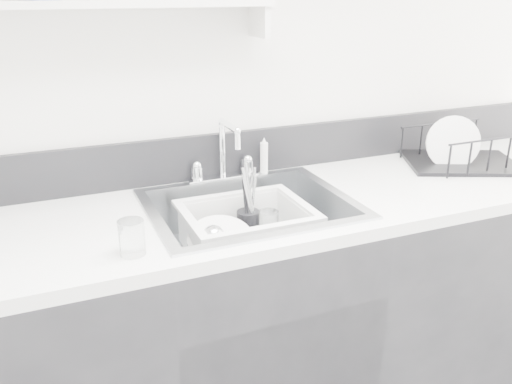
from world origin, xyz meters
name	(u,v)px	position (x,y,z in m)	size (l,w,h in m)	color
counter_run	(250,327)	(0.00, 1.19, 0.46)	(3.20, 0.62, 0.92)	black
backsplash	(218,155)	(0.00, 1.49, 1.00)	(3.20, 0.02, 0.16)	black
sink	(250,230)	(0.00, 1.19, 0.83)	(0.64, 0.52, 0.20)	silver
faucet	(223,165)	(0.00, 1.44, 0.98)	(0.26, 0.18, 0.23)	silver
side_sprayer	(264,156)	(0.16, 1.44, 0.99)	(0.03, 0.03, 0.14)	silver
wall_shelf	(108,7)	(-0.35, 1.42, 1.51)	(1.00, 0.16, 0.12)	silver
wash_tub	(247,231)	(-0.01, 1.19, 0.83)	(0.40, 0.33, 0.16)	silver
plate_stack	(223,248)	(-0.10, 1.17, 0.79)	(0.26, 0.25, 0.10)	white
utensil_cup	(248,222)	(0.02, 1.26, 0.82)	(0.08, 0.08, 0.26)	black
ladle	(236,243)	(-0.06, 1.16, 0.81)	(0.28, 0.10, 0.08)	silver
tumbler_in_tub	(268,225)	(0.08, 1.23, 0.82)	(0.07, 0.07, 0.10)	white
tumbler_counter	(132,238)	(-0.41, 0.99, 0.97)	(0.07, 0.07, 0.09)	white
dish_rack	(463,146)	(0.91, 1.26, 0.99)	(0.41, 0.31, 0.14)	black
bowl_small	(284,251)	(0.08, 1.10, 0.78)	(0.10, 0.10, 0.03)	white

